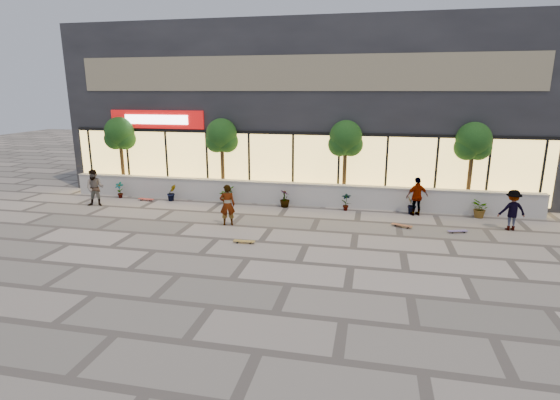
% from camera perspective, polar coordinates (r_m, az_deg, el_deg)
% --- Properties ---
extents(ground, '(80.00, 80.00, 0.00)m').
position_cam_1_polar(ground, '(14.15, -4.21, -7.63)').
color(ground, '#A69A90').
rests_on(ground, ground).
extents(planter_wall, '(22.00, 0.42, 1.04)m').
position_cam_1_polar(planter_wall, '(20.50, 1.20, 0.87)').
color(planter_wall, beige).
rests_on(planter_wall, ground).
extents(retail_building, '(24.00, 9.17, 8.50)m').
position_cam_1_polar(retail_building, '(25.38, 3.63, 11.91)').
color(retail_building, black).
rests_on(retail_building, ground).
extents(shrub_a, '(0.43, 0.29, 0.81)m').
position_cam_1_polar(shrub_a, '(23.15, -20.21, 1.23)').
color(shrub_a, '#133A12').
rests_on(shrub_a, ground).
extents(shrub_b, '(0.57, 0.57, 0.81)m').
position_cam_1_polar(shrub_b, '(21.80, -13.96, 0.93)').
color(shrub_b, '#133A12').
rests_on(shrub_b, ground).
extents(shrub_c, '(0.68, 0.77, 0.81)m').
position_cam_1_polar(shrub_c, '(20.75, -6.98, 0.59)').
color(shrub_c, '#133A12').
rests_on(shrub_c, ground).
extents(shrub_d, '(0.64, 0.64, 0.81)m').
position_cam_1_polar(shrub_d, '(20.03, 0.62, 0.20)').
color(shrub_d, '#133A12').
rests_on(shrub_d, ground).
extents(shrub_e, '(0.46, 0.35, 0.81)m').
position_cam_1_polar(shrub_e, '(19.68, 8.64, -0.22)').
color(shrub_e, '#133A12').
rests_on(shrub_e, ground).
extents(shrub_f, '(0.55, 0.57, 0.81)m').
position_cam_1_polar(shrub_f, '(19.73, 16.77, -0.63)').
color(shrub_f, '#133A12').
rests_on(shrub_f, ground).
extents(shrub_g, '(0.77, 0.84, 0.81)m').
position_cam_1_polar(shrub_g, '(20.18, 24.71, -1.02)').
color(shrub_g, '#133A12').
rests_on(shrub_g, ground).
extents(tree_west, '(1.60, 1.50, 3.92)m').
position_cam_1_polar(tree_west, '(24.07, -20.19, 7.94)').
color(tree_west, '#4A341A').
rests_on(tree_west, ground).
extents(tree_midwest, '(1.60, 1.50, 3.92)m').
position_cam_1_polar(tree_midwest, '(21.67, -7.63, 8.08)').
color(tree_midwest, '#4A341A').
rests_on(tree_midwest, ground).
extents(tree_mideast, '(1.60, 1.50, 3.92)m').
position_cam_1_polar(tree_mideast, '(20.46, 8.57, 7.69)').
color(tree_mideast, '#4A341A').
rests_on(tree_mideast, ground).
extents(tree_east, '(1.60, 1.50, 3.92)m').
position_cam_1_polar(tree_east, '(20.86, 23.92, 6.76)').
color(tree_east, '#4A341A').
rests_on(tree_east, ground).
extents(skater_center, '(0.70, 0.56, 1.65)m').
position_cam_1_polar(skater_center, '(17.40, -6.89, -0.64)').
color(skater_center, white).
rests_on(skater_center, ground).
extents(skater_left, '(0.96, 0.83, 1.70)m').
position_cam_1_polar(skater_left, '(21.88, -23.01, 1.46)').
color(skater_left, tan).
rests_on(skater_left, ground).
extents(skater_right_near, '(1.06, 0.75, 1.67)m').
position_cam_1_polar(skater_right_near, '(19.51, 17.47, 0.44)').
color(skater_right_near, silver).
rests_on(skater_right_near, ground).
extents(skater_right_far, '(1.10, 0.75, 1.58)m').
position_cam_1_polar(skater_right_far, '(18.90, 28.06, -1.16)').
color(skater_right_far, maroon).
rests_on(skater_right_far, ground).
extents(skateboard_center, '(0.77, 0.23, 0.09)m').
position_cam_1_polar(skateboard_center, '(15.48, -4.71, -5.38)').
color(skateboard_center, olive).
rests_on(skateboard_center, ground).
extents(skateboard_left, '(0.81, 0.27, 0.10)m').
position_cam_1_polar(skateboard_left, '(22.23, -17.09, 0.11)').
color(skateboard_left, red).
rests_on(skateboard_left, ground).
extents(skateboard_right_near, '(0.84, 0.50, 0.10)m').
position_cam_1_polar(skateboard_right_near, '(17.83, 15.63, -3.19)').
color(skateboard_right_near, brown).
rests_on(skateboard_right_near, ground).
extents(skateboard_right_far, '(0.77, 0.41, 0.09)m').
position_cam_1_polar(skateboard_right_far, '(17.84, 22.19, -3.76)').
color(skateboard_right_far, '#5D4E90').
rests_on(skateboard_right_far, ground).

